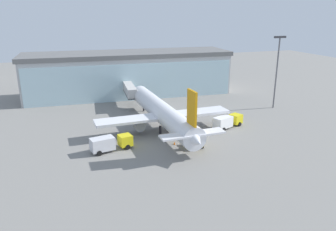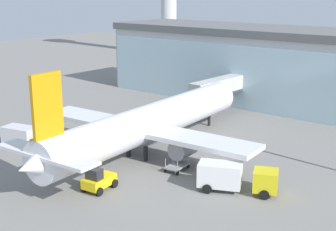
# 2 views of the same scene
# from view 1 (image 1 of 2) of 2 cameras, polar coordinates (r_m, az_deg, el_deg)

# --- Properties ---
(ground) EXTENTS (240.00, 240.00, 0.00)m
(ground) POSITION_cam_1_polar(r_m,az_deg,el_deg) (60.54, 1.42, -4.90)
(ground) COLOR gray
(terminal_building) EXTENTS (59.10, 18.14, 12.27)m
(terminal_building) POSITION_cam_1_polar(r_m,az_deg,el_deg) (96.09, -6.86, 7.30)
(terminal_building) COLOR #AEAEAE
(terminal_building) RESTS_ON ground
(jet_bridge) EXTENTS (3.43, 14.03, 5.47)m
(jet_bridge) POSITION_cam_1_polar(r_m,az_deg,el_deg) (85.36, -6.83, 4.60)
(jet_bridge) COLOR beige
(jet_bridge) RESTS_ON ground
(apron_light_mast) EXTENTS (3.20, 0.40, 17.70)m
(apron_light_mast) POSITION_cam_1_polar(r_m,az_deg,el_deg) (84.79, 18.48, 8.19)
(apron_light_mast) COLOR #59595E
(apron_light_mast) RESTS_ON ground
(airplane) EXTENTS (27.76, 36.25, 11.42)m
(airplane) POSITION_cam_1_polar(r_m,az_deg,el_deg) (66.46, -0.98, 0.48)
(airplane) COLOR silver
(airplane) RESTS_ON ground
(catering_truck) EXTENTS (7.59, 3.65, 2.65)m
(catering_truck) POSITION_cam_1_polar(r_m,az_deg,el_deg) (57.87, -10.07, -4.72)
(catering_truck) COLOR yellow
(catering_truck) RESTS_ON ground
(fuel_truck) EXTENTS (7.59, 4.78, 2.65)m
(fuel_truck) POSITION_cam_1_polar(r_m,az_deg,el_deg) (69.11, 10.26, -0.98)
(fuel_truck) COLOR yellow
(fuel_truck) RESTS_ON ground
(baggage_cart) EXTENTS (1.82, 2.92, 1.50)m
(baggage_cart) POSITION_cam_1_polar(r_m,az_deg,el_deg) (67.28, 4.27, -2.13)
(baggage_cart) COLOR gray
(baggage_cart) RESTS_ON ground
(pushback_tug) EXTENTS (2.41, 3.35, 2.30)m
(pushback_tug) POSITION_cam_1_polar(r_m,az_deg,el_deg) (58.77, 4.70, -4.65)
(pushback_tug) COLOR yellow
(pushback_tug) RESTS_ON ground
(safety_cone_nose) EXTENTS (0.36, 0.36, 0.55)m
(safety_cone_nose) POSITION_cam_1_polar(r_m,az_deg,el_deg) (60.04, 1.12, -4.82)
(safety_cone_nose) COLOR orange
(safety_cone_nose) RESTS_ON ground
(safety_cone_wingtip) EXTENTS (0.36, 0.36, 0.55)m
(safety_cone_wingtip) POSITION_cam_1_polar(r_m,az_deg,el_deg) (74.41, 8.50, -0.50)
(safety_cone_wingtip) COLOR orange
(safety_cone_wingtip) RESTS_ON ground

